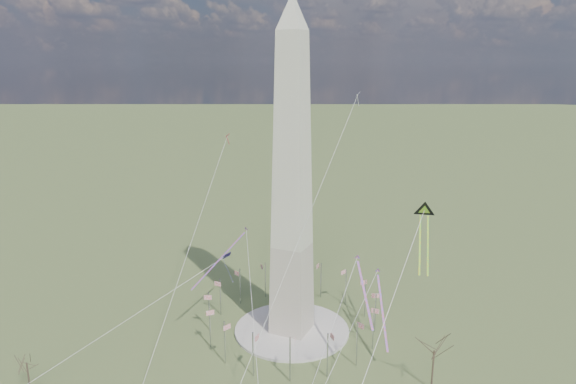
% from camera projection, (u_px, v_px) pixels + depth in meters
% --- Properties ---
extents(ground, '(2000.00, 2000.00, 0.00)m').
position_uv_depth(ground, '(292.00, 331.00, 161.86)').
color(ground, '#44562B').
rests_on(ground, ground).
extents(plaza, '(36.00, 36.00, 0.80)m').
position_uv_depth(plaza, '(292.00, 330.00, 161.76)').
color(plaza, '#B4ABA4').
rests_on(plaza, ground).
extents(washington_monument, '(15.56, 15.56, 100.00)m').
position_uv_depth(washington_monument, '(292.00, 183.00, 149.93)').
color(washington_monument, '#ABA490').
rests_on(washington_monument, plaza).
extents(flagpole_ring, '(54.40, 54.40, 13.00)m').
position_uv_depth(flagpole_ring, '(292.00, 310.00, 160.05)').
color(flagpole_ring, '#ADAFB4').
rests_on(flagpole_ring, ground).
extents(tree_near, '(9.51, 9.51, 16.64)m').
position_uv_depth(tree_near, '(434.00, 348.00, 130.44)').
color(tree_near, '#4E392F').
rests_on(tree_near, ground).
extents(tree_far, '(6.68, 6.68, 11.69)m').
position_uv_depth(tree_far, '(26.00, 361.00, 130.95)').
color(tree_far, '#4E392F').
rests_on(tree_far, ground).
extents(kite_delta_black, '(8.59, 19.82, 16.15)m').
position_uv_depth(kite_delta_black, '(424.00, 214.00, 147.88)').
color(kite_delta_black, black).
rests_on(kite_delta_black, ground).
extents(kite_diamond_purple, '(2.91, 3.74, 10.93)m').
position_uv_depth(kite_diamond_purple, '(227.00, 258.00, 163.10)').
color(kite_diamond_purple, navy).
rests_on(kite_diamond_purple, ground).
extents(kite_streamer_left, '(10.56, 17.34, 13.24)m').
position_uv_depth(kite_streamer_left, '(363.00, 283.00, 139.05)').
color(kite_streamer_left, '#FF4828').
rests_on(kite_streamer_left, ground).
extents(kite_streamer_mid, '(9.35, 20.86, 15.08)m').
position_uv_depth(kite_streamer_mid, '(228.00, 250.00, 158.58)').
color(kite_streamer_mid, '#FF4828').
rests_on(kite_streamer_mid, ground).
extents(kite_streamer_right, '(10.13, 21.44, 15.62)m').
position_uv_depth(kite_streamer_right, '(381.00, 297.00, 152.20)').
color(kite_streamer_right, '#FF4828').
rests_on(kite_streamer_right, ground).
extents(kite_small_red, '(1.10, 1.84, 4.33)m').
position_uv_depth(kite_small_red, '(228.00, 137.00, 192.07)').
color(kite_small_red, red).
rests_on(kite_small_red, ground).
extents(kite_small_white, '(1.32, 2.01, 4.93)m').
position_uv_depth(kite_small_white, '(358.00, 96.00, 174.96)').
color(kite_small_white, silver).
rests_on(kite_small_white, ground).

